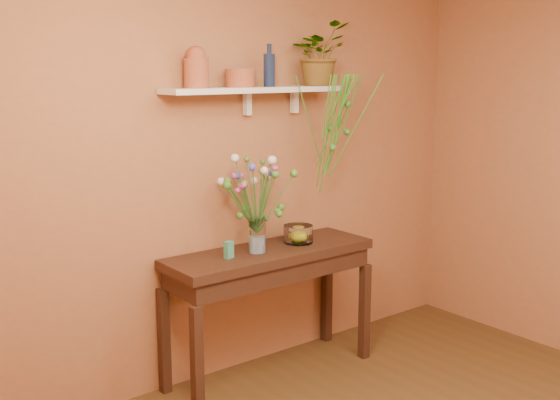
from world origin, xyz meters
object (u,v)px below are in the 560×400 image
spider_plant (319,54)px  glass_vase (257,238)px  bouquet (254,184)px  blue_bottle (269,69)px  glass_bowl (298,235)px  sideboard (270,268)px  terracotta_jug (196,68)px

spider_plant → glass_vase: (-0.61, -0.11, -1.17)m
spider_plant → bouquet: bearing=-170.2°
blue_bottle → bouquet: 0.75m
glass_vase → glass_bowl: (0.37, 0.03, -0.04)m
blue_bottle → spider_plant: spider_plant is taller
blue_bottle → spider_plant: (0.43, 0.01, 0.10)m
bouquet → glass_bowl: bearing=3.9°
sideboard → glass_bowl: 0.32m
blue_bottle → spider_plant: bearing=0.7°
blue_bottle → glass_bowl: (0.19, -0.08, -1.11)m
bouquet → spider_plant: bearing=9.8°
blue_bottle → bouquet: (-0.20, -0.10, -0.72)m
glass_vase → bouquet: size_ratio=0.44×
blue_bottle → sideboard: bearing=-126.8°
terracotta_jug → glass_vase: bearing=-24.1°
terracotta_jug → glass_bowl: terracotta_jug is taller
sideboard → spider_plant: 1.49m
blue_bottle → glass_vase: size_ratio=1.18×
sideboard → terracotta_jug: (-0.45, 0.13, 1.30)m
bouquet → glass_vase: bearing=-19.4°
bouquet → glass_bowl: (0.39, 0.03, -0.40)m
spider_plant → glass_vase: size_ratio=1.86×
sideboard → glass_vase: glass_vase is taller
sideboard → blue_bottle: 1.30m
sideboard → blue_bottle: blue_bottle is taller
sideboard → terracotta_jug: 1.39m
sideboard → terracotta_jug: terracotta_jug is taller
terracotta_jug → blue_bottle: size_ratio=0.92×
glass_bowl → sideboard: bearing=-176.3°
terracotta_jug → spider_plant: spider_plant is taller
sideboard → bouquet: bouquet is taller
blue_bottle → glass_vase: (-0.19, -0.11, -1.07)m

